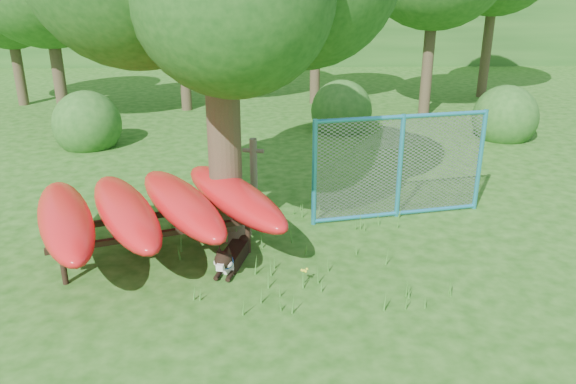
{
  "coord_description": "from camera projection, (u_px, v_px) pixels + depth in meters",
  "views": [
    {
      "loc": [
        -0.04,
        -7.3,
        4.23
      ],
      "look_at": [
        0.2,
        1.2,
        1.0
      ],
      "focal_mm": 35.0,
      "sensor_mm": 36.0,
      "label": 1
    }
  ],
  "objects": [
    {
      "name": "ground",
      "position": [
        277.0,
        284.0,
        8.32
      ],
      "size": [
        80.0,
        80.0,
        0.0
      ],
      "primitive_type": "plane",
      "color": "#17460E",
      "rests_on": "ground"
    },
    {
      "name": "shrub_right",
      "position": [
        502.0,
        138.0,
        15.97
      ],
      "size": [
        1.8,
        1.8,
        1.8
      ],
      "primitive_type": "sphere",
      "color": "#20531A",
      "rests_on": "ground"
    },
    {
      "name": "kayak_rack",
      "position": [
        154.0,
        207.0,
        8.83
      ],
      "size": [
        4.61,
        4.14,
        1.13
      ],
      "rotation": [
        0.0,
        0.0,
        0.34
      ],
      "color": "black",
      "rests_on": "ground"
    },
    {
      "name": "shrub_left",
      "position": [
        90.0,
        146.0,
        15.2
      ],
      "size": [
        1.8,
        1.8,
        1.8
      ],
      "primitive_type": "sphere",
      "color": "#20531A",
      "rests_on": "ground"
    },
    {
      "name": "husky_dog",
      "position": [
        231.0,
        258.0,
        8.7
      ],
      "size": [
        0.51,
        1.15,
        0.52
      ],
      "rotation": [
        0.0,
        0.0,
        -0.24
      ],
      "color": "black",
      "rests_on": "ground"
    },
    {
      "name": "wooded_hillside",
      "position": [
        272.0,
        2.0,
        33.43
      ],
      "size": [
        80.0,
        12.0,
        6.0
      ],
      "primitive_type": "cube",
      "color": "#20531A",
      "rests_on": "ground"
    },
    {
      "name": "wooden_post",
      "position": [
        254.0,
        175.0,
        10.54
      ],
      "size": [
        0.41,
        0.17,
        1.49
      ],
      "rotation": [
        0.0,
        0.0,
        -0.23
      ],
      "color": "brown",
      "rests_on": "ground"
    },
    {
      "name": "fence_section",
      "position": [
        400.0,
        167.0,
        10.36
      ],
      "size": [
        3.33,
        0.78,
        3.29
      ],
      "rotation": [
        0.0,
        0.0,
        0.21
      ],
      "color": "#2993C0",
      "rests_on": "ground"
    },
    {
      "name": "wildflower_clump",
      "position": [
        304.0,
        272.0,
        8.27
      ],
      "size": [
        0.11,
        0.1,
        0.24
      ],
      "rotation": [
        0.0,
        0.0,
        0.01
      ],
      "color": "#3C7D29",
      "rests_on": "ground"
    },
    {
      "name": "shrub_mid",
      "position": [
        341.0,
        130.0,
        16.79
      ],
      "size": [
        1.8,
        1.8,
        1.8
      ],
      "primitive_type": "sphere",
      "color": "#20531A",
      "rests_on": "ground"
    }
  ]
}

